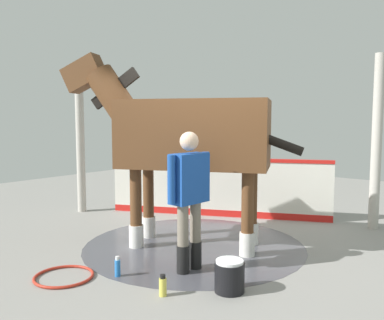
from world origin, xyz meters
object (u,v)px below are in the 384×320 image
Objects in this scene: horse at (186,136)px; wash_bucket at (230,276)px; handler at (189,192)px; hose_coil at (64,276)px; bottle_shampoo at (163,286)px; bottle_spray at (118,267)px.

horse is 2.14m from wash_bucket.
handler reaches higher than hose_coil.
horse is at bearing -57.99° from bottle_shampoo.
wash_bucket is at bearing -159.59° from bottle_spray.
hose_coil is at bearing 16.63° from bottle_shampoo.
handler is at bearing 107.19° from horse.
horse is at bearing -83.91° from bottle_spray.
bottle_spray is at bearing 70.99° from horse.
bottle_shampoo is 0.95× the size of bottle_spray.
hose_coil is at bearing 27.53° from wash_bucket.
handler is 1.17m from bottle_spray.
horse reaches higher than wash_bucket.
wash_bucket is at bearing -152.47° from hose_coil.
handler is 2.45× the size of hose_coil.
handler reaches higher than bottle_shampoo.
hose_coil is (0.95, 1.06, -0.92)m from handler.
bottle_shampoo is 1.24m from hose_coil.
wash_bucket is 1.44× the size of bottle_spray.
wash_bucket is (-1.36, 0.93, -1.37)m from horse.
handler is at bearing -71.59° from bottle_shampoo.
handler is at bearing -128.19° from bottle_spray.
horse is 1.99m from bottle_spray.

